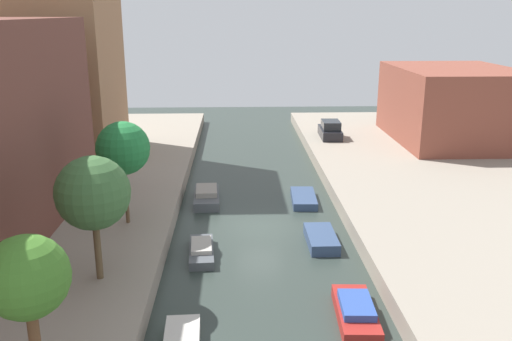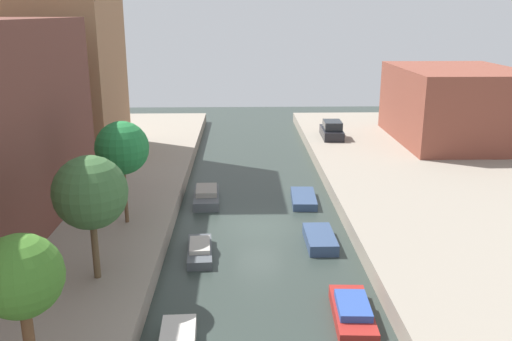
{
  "view_description": "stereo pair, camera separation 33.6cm",
  "coord_description": "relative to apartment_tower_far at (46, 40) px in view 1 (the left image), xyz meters",
  "views": [
    {
      "loc": [
        -1.36,
        -29.82,
        12.21
      ],
      "look_at": [
        -0.04,
        5.15,
        1.97
      ],
      "focal_mm": 38.28,
      "sensor_mm": 36.0,
      "label": 1
    },
    {
      "loc": [
        -1.02,
        -29.83,
        12.21
      ],
      "look_at": [
        -0.04,
        5.15,
        1.97
      ],
      "focal_mm": 38.28,
      "sensor_mm": 36.0,
      "label": 2
    }
  ],
  "objects": [
    {
      "name": "street_tree_0",
      "position": [
        8.64,
        -29.75,
        -5.21
      ],
      "size": [
        2.48,
        2.48,
        5.17
      ],
      "color": "brown",
      "rests_on": "quay_left"
    },
    {
      "name": "ground_plane",
      "position": [
        16.0,
        -14.21,
        -10.09
      ],
      "size": [
        84.0,
        84.0,
        0.0
      ],
      "primitive_type": "plane",
      "color": "#2D3833"
    },
    {
      "name": "quay_right",
      "position": [
        31.0,
        -14.21,
        -9.59
      ],
      "size": [
        20.0,
        64.0,
        1.0
      ],
      "primitive_type": "cube",
      "color": "gray",
      "rests_on": "ground_plane"
    },
    {
      "name": "moored_boat_right_2",
      "position": [
        19.23,
        -16.75,
        -9.78
      ],
      "size": [
        1.55,
        3.36,
        0.61
      ],
      "color": "#33476B",
      "rests_on": "ground_plane"
    },
    {
      "name": "apartment_tower_far",
      "position": [
        0.0,
        0.0,
        0.0
      ],
      "size": [
        10.0,
        9.56,
        18.18
      ],
      "primitive_type": "cube",
      "color": "#9E704C",
      "rests_on": "quay_left"
    },
    {
      "name": "moored_boat_left_3",
      "position": [
        12.65,
        -9.62,
        -9.7
      ],
      "size": [
        1.8,
        4.19,
        0.93
      ],
      "color": "#4C5156",
      "rests_on": "ground_plane"
    },
    {
      "name": "street_tree_2",
      "position": [
        8.64,
        -15.68,
        -4.88
      ],
      "size": [
        2.87,
        2.87,
        5.66
      ],
      "color": "brown",
      "rests_on": "quay_left"
    },
    {
      "name": "parked_car",
      "position": [
        23.34,
        4.9,
        -8.43
      ],
      "size": [
        1.91,
        4.28,
        1.6
      ],
      "color": "black",
      "rests_on": "quay_right"
    },
    {
      "name": "moored_boat_right_3",
      "position": [
        19.1,
        -9.92,
        -9.84
      ],
      "size": [
        1.72,
        3.72,
        0.5
      ],
      "color": "#33476B",
      "rests_on": "ground_plane"
    },
    {
      "name": "low_block_right",
      "position": [
        34.0,
        3.57,
        -5.85
      ],
      "size": [
        10.0,
        13.57,
        6.47
      ],
      "primitive_type": "cube",
      "color": "brown",
      "rests_on": "quay_right"
    },
    {
      "name": "moored_boat_left_2",
      "position": [
        12.79,
        -17.97,
        -9.8
      ],
      "size": [
        1.45,
        3.68,
        0.67
      ],
      "color": "#4C5156",
      "rests_on": "ground_plane"
    },
    {
      "name": "moored_boat_right_1",
      "position": [
        19.49,
        -24.36,
        -9.73
      ],
      "size": [
        1.72,
        4.02,
        0.86
      ],
      "color": "maroon",
      "rests_on": "ground_plane"
    },
    {
      "name": "quay_left",
      "position": [
        1.0,
        -14.21,
        -9.59
      ],
      "size": [
        20.0,
        64.0,
        1.0
      ],
      "primitive_type": "cube",
      "color": "gray",
      "rests_on": "ground_plane"
    },
    {
      "name": "street_tree_1",
      "position": [
        8.64,
        -22.21,
        -5.19
      ],
      "size": [
        3.15,
        3.15,
        5.49
      ],
      "color": "brown",
      "rests_on": "quay_left"
    }
  ]
}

